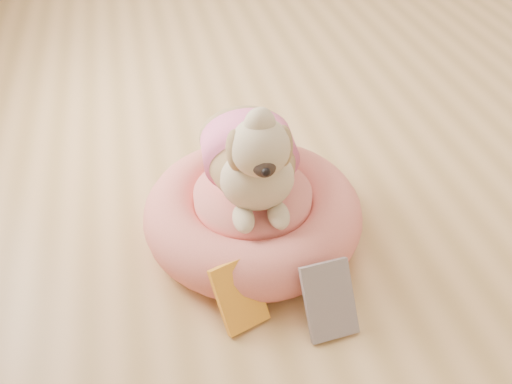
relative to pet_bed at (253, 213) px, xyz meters
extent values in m
plane|color=tan|center=(0.68, 0.39, -0.09)|extent=(4.50, 4.50, 0.00)
cylinder|color=#D65D53|center=(0.00, 0.00, -0.04)|extent=(0.55, 0.55, 0.11)
torus|color=#D65D53|center=(0.00, 0.00, 0.00)|extent=(0.76, 0.76, 0.20)
cylinder|color=#D65D53|center=(0.00, 0.00, 0.05)|extent=(0.40, 0.40, 0.10)
cube|color=yellow|center=(-0.12, -0.35, 0.00)|extent=(0.18, 0.18, 0.19)
cube|color=silver|center=(0.14, -0.43, 0.01)|extent=(0.16, 0.16, 0.20)
camera|label=1|loc=(-0.32, -1.46, 1.31)|focal=40.00mm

